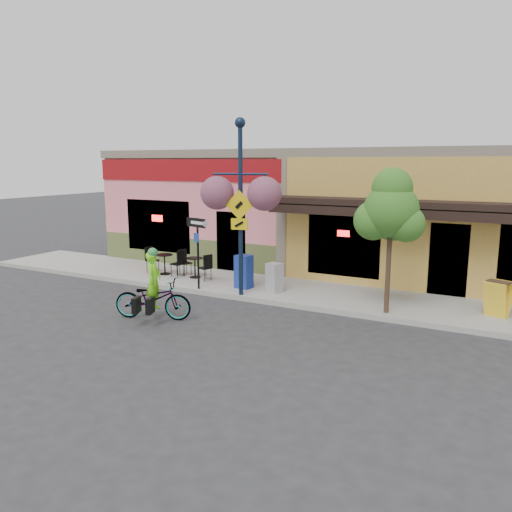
{
  "coord_description": "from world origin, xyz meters",
  "views": [
    {
      "loc": [
        6.06,
        -11.92,
        4.05
      ],
      "look_at": [
        -0.46,
        0.5,
        1.4
      ],
      "focal_mm": 35.0,
      "sensor_mm": 36.0,
      "label": 1
    }
  ],
  "objects_px": {
    "newspaper_box_blue": "(244,272)",
    "street_tree": "(390,241)",
    "bicycle": "(153,299)",
    "cyclist_rider": "(154,291)",
    "lamp_post": "(241,208)",
    "one_way_sign": "(198,254)",
    "newspaper_box_grey": "(274,278)",
    "building": "(347,208)"
  },
  "relations": [
    {
      "from": "newspaper_box_blue",
      "to": "street_tree",
      "type": "bearing_deg",
      "value": -1.71
    },
    {
      "from": "bicycle",
      "to": "cyclist_rider",
      "type": "distance_m",
      "value": 0.23
    },
    {
      "from": "bicycle",
      "to": "street_tree",
      "type": "bearing_deg",
      "value": -79.72
    },
    {
      "from": "cyclist_rider",
      "to": "lamp_post",
      "type": "relative_size",
      "value": 0.3
    },
    {
      "from": "newspaper_box_blue",
      "to": "bicycle",
      "type": "bearing_deg",
      "value": -97.93
    },
    {
      "from": "one_way_sign",
      "to": "lamp_post",
      "type": "bearing_deg",
      "value": 15.3
    },
    {
      "from": "cyclist_rider",
      "to": "newspaper_box_grey",
      "type": "xyz_separation_m",
      "value": [
        1.82,
        3.42,
        -0.17
      ]
    },
    {
      "from": "cyclist_rider",
      "to": "one_way_sign",
      "type": "relative_size",
      "value": 0.69
    },
    {
      "from": "building",
      "to": "street_tree",
      "type": "relative_size",
      "value": 4.77
    },
    {
      "from": "building",
      "to": "street_tree",
      "type": "distance_m",
      "value": 7.4
    },
    {
      "from": "one_way_sign",
      "to": "newspaper_box_grey",
      "type": "xyz_separation_m",
      "value": [
        2.27,
        0.72,
        -0.66
      ]
    },
    {
      "from": "building",
      "to": "one_way_sign",
      "type": "relative_size",
      "value": 8.19
    },
    {
      "from": "building",
      "to": "lamp_post",
      "type": "bearing_deg",
      "value": -98.62
    },
    {
      "from": "building",
      "to": "street_tree",
      "type": "xyz_separation_m",
      "value": [
        3.23,
        -6.65,
        -0.19
      ]
    },
    {
      "from": "lamp_post",
      "to": "bicycle",
      "type": "bearing_deg",
      "value": -125.08
    },
    {
      "from": "building",
      "to": "newspaper_box_blue",
      "type": "bearing_deg",
      "value": -102.57
    },
    {
      "from": "bicycle",
      "to": "newspaper_box_grey",
      "type": "bearing_deg",
      "value": -46.65
    },
    {
      "from": "building",
      "to": "cyclist_rider",
      "type": "bearing_deg",
      "value": -102.45
    },
    {
      "from": "building",
      "to": "bicycle",
      "type": "xyz_separation_m",
      "value": [
        -2.16,
        -9.55,
        -1.71
      ]
    },
    {
      "from": "newspaper_box_grey",
      "to": "street_tree",
      "type": "height_order",
      "value": "street_tree"
    },
    {
      "from": "bicycle",
      "to": "newspaper_box_grey",
      "type": "xyz_separation_m",
      "value": [
        1.87,
        3.42,
        0.06
      ]
    },
    {
      "from": "bicycle",
      "to": "lamp_post",
      "type": "relative_size",
      "value": 0.4
    },
    {
      "from": "lamp_post",
      "to": "street_tree",
      "type": "bearing_deg",
      "value": -9.87
    },
    {
      "from": "lamp_post",
      "to": "street_tree",
      "type": "height_order",
      "value": "lamp_post"
    },
    {
      "from": "building",
      "to": "newspaper_box_blue",
      "type": "xyz_separation_m",
      "value": [
        -1.36,
        -6.1,
        -1.58
      ]
    },
    {
      "from": "bicycle",
      "to": "cyclist_rider",
      "type": "xyz_separation_m",
      "value": [
        0.05,
        0.0,
        0.23
      ]
    },
    {
      "from": "cyclist_rider",
      "to": "lamp_post",
      "type": "height_order",
      "value": "lamp_post"
    },
    {
      "from": "newspaper_box_grey",
      "to": "street_tree",
      "type": "xyz_separation_m",
      "value": [
        3.52,
        -0.52,
        1.46
      ]
    },
    {
      "from": "lamp_post",
      "to": "street_tree",
      "type": "relative_size",
      "value": 1.35
    },
    {
      "from": "one_way_sign",
      "to": "newspaper_box_grey",
      "type": "distance_m",
      "value": 2.47
    },
    {
      "from": "building",
      "to": "bicycle",
      "type": "distance_m",
      "value": 9.94
    },
    {
      "from": "one_way_sign",
      "to": "newspaper_box_grey",
      "type": "bearing_deg",
      "value": 32.96
    },
    {
      "from": "street_tree",
      "to": "newspaper_box_grey",
      "type": "bearing_deg",
      "value": 171.56
    },
    {
      "from": "bicycle",
      "to": "newspaper_box_blue",
      "type": "height_order",
      "value": "newspaper_box_blue"
    },
    {
      "from": "bicycle",
      "to": "one_way_sign",
      "type": "xyz_separation_m",
      "value": [
        -0.4,
        2.7,
        0.72
      ]
    },
    {
      "from": "lamp_post",
      "to": "newspaper_box_blue",
      "type": "height_order",
      "value": "lamp_post"
    },
    {
      "from": "building",
      "to": "bicycle",
      "type": "bearing_deg",
      "value": -102.74
    },
    {
      "from": "newspaper_box_blue",
      "to": "one_way_sign",
      "type": "bearing_deg",
      "value": -142.9
    },
    {
      "from": "bicycle",
      "to": "cyclist_rider",
      "type": "bearing_deg",
      "value": -107.99
    },
    {
      "from": "one_way_sign",
      "to": "newspaper_box_blue",
      "type": "distance_m",
      "value": 1.53
    },
    {
      "from": "lamp_post",
      "to": "one_way_sign",
      "type": "bearing_deg",
      "value": 167.44
    },
    {
      "from": "newspaper_box_grey",
      "to": "cyclist_rider",
      "type": "bearing_deg",
      "value": -97.86
    }
  ]
}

